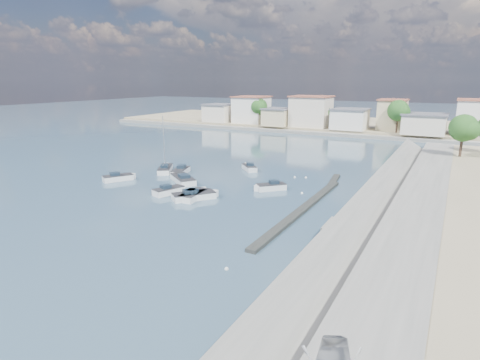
# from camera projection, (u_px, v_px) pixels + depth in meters

# --- Properties ---
(ground) EXTENTS (400.00, 400.00, 0.00)m
(ground) POSITION_uv_depth(u_px,v_px,m) (323.00, 159.00, 73.56)
(ground) COLOR #283E51
(ground) RESTS_ON ground
(seawall_walkway) EXTENTS (5.00, 90.00, 1.80)m
(seawall_walkway) POSITION_uv_depth(u_px,v_px,m) (418.00, 211.00, 41.78)
(seawall_walkway) COLOR slate
(seawall_walkway) RESTS_ON ground
(breakwater) EXTENTS (2.00, 31.02, 0.35)m
(breakwater) POSITION_uv_depth(u_px,v_px,m) (310.00, 202.00, 47.05)
(breakwater) COLOR black
(breakwater) RESTS_ON ground
(far_shore_land) EXTENTS (160.00, 40.00, 1.40)m
(far_shore_land) POSITION_uv_depth(u_px,v_px,m) (376.00, 126.00, 117.70)
(far_shore_land) COLOR gray
(far_shore_land) RESTS_ON ground
(far_shore_quay) EXTENTS (160.00, 2.50, 0.80)m
(far_shore_quay) POSITION_uv_depth(u_px,v_px,m) (360.00, 136.00, 99.88)
(far_shore_quay) COLOR slate
(far_shore_quay) RESTS_ON ground
(far_town) EXTENTS (113.01, 12.80, 8.35)m
(far_town) POSITION_uv_depth(u_px,v_px,m) (411.00, 118.00, 98.86)
(far_town) COLOR beige
(far_town) RESTS_ON far_shore_land
(shore_trees) EXTENTS (74.56, 38.32, 7.92)m
(shore_trees) POSITION_uv_depth(u_px,v_px,m) (396.00, 115.00, 92.14)
(shore_trees) COLOR #38281E
(shore_trees) RESTS_ON ground
(motorboat_a) EXTENTS (2.20, 5.26, 1.48)m
(motorboat_a) POSITION_uv_depth(u_px,v_px,m) (195.00, 195.00, 49.34)
(motorboat_a) COLOR white
(motorboat_a) RESTS_ON ground
(motorboat_b) EXTENTS (2.81, 4.51, 1.48)m
(motorboat_b) POSITION_uv_depth(u_px,v_px,m) (170.00, 191.00, 51.18)
(motorboat_b) COLOR white
(motorboat_b) RESTS_ON ground
(motorboat_c) EXTENTS (5.83, 5.11, 1.48)m
(motorboat_c) POSITION_uv_depth(u_px,v_px,m) (182.00, 179.00, 57.09)
(motorboat_c) COLOR white
(motorboat_c) RESTS_ON ground
(motorboat_d) EXTENTS (3.83, 3.83, 1.48)m
(motorboat_d) POSITION_uv_depth(u_px,v_px,m) (270.00, 187.00, 52.84)
(motorboat_d) COLOR white
(motorboat_d) RESTS_ON ground
(motorboat_e) EXTENTS (3.54, 4.40, 1.48)m
(motorboat_e) POSITION_uv_depth(u_px,v_px,m) (120.00, 178.00, 57.85)
(motorboat_e) COLOR white
(motorboat_e) RESTS_ON ground
(motorboat_f) EXTENTS (3.64, 3.66, 1.48)m
(motorboat_f) POSITION_uv_depth(u_px,v_px,m) (249.00, 168.00, 64.44)
(motorboat_f) COLOR white
(motorboat_f) RESTS_ON ground
(motorboat_g) EXTENTS (3.11, 5.19, 1.48)m
(motorboat_g) POSITION_uv_depth(u_px,v_px,m) (180.00, 172.00, 61.57)
(motorboat_g) COLOR white
(motorboat_g) RESTS_ON ground
(motorboat_h) EXTENTS (4.79, 5.32, 1.48)m
(motorboat_h) POSITION_uv_depth(u_px,v_px,m) (196.00, 196.00, 48.97)
(motorboat_h) COLOR white
(motorboat_h) RESTS_ON ground
(sailboat) EXTENTS (4.37, 5.55, 9.00)m
(sailboat) POSITION_uv_depth(u_px,v_px,m) (165.00, 169.00, 63.46)
(sailboat) COLOR white
(sailboat) RESTS_ON ground
(mooring_buoys) EXTENTS (12.67, 31.32, 0.33)m
(mooring_buoys) POSITION_uv_depth(u_px,v_px,m) (311.00, 201.00, 47.92)
(mooring_buoys) COLOR silver
(mooring_buoys) RESTS_ON ground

